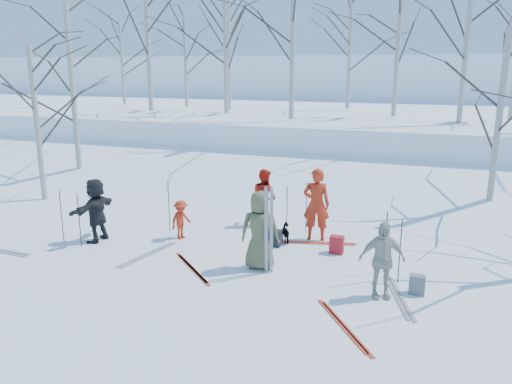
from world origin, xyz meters
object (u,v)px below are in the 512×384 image
at_px(skier_olive_center, 260,230).
at_px(skier_red_north, 316,204).
at_px(skier_redor_behind, 264,197).
at_px(backpack_red, 337,245).
at_px(skier_red_seated, 181,220).
at_px(backpack_grey, 417,285).
at_px(skier_grey_west, 96,210).
at_px(skier_cream_east, 382,260).
at_px(dog, 287,233).
at_px(backpack_dark, 274,238).

height_order(skier_olive_center, skier_red_north, skier_red_north).
relative_size(skier_redor_behind, backpack_red, 3.73).
distance_m(skier_redor_behind, skier_red_seated, 2.46).
height_order(skier_red_seated, backpack_grey, skier_red_seated).
bearing_deg(skier_grey_west, backpack_red, 104.43).
xyz_separation_m(skier_redor_behind, backpack_grey, (4.22, -3.15, -0.59)).
xyz_separation_m(skier_red_seated, skier_cream_east, (5.15, -1.65, 0.25)).
height_order(skier_cream_east, dog, skier_cream_east).
height_order(dog, backpack_grey, dog).
bearing_deg(skier_cream_east, skier_red_north, 104.08).
distance_m(skier_red_north, dog, 1.03).
distance_m(skier_cream_east, backpack_grey, 0.94).
bearing_deg(backpack_dark, backpack_grey, -24.84).
distance_m(backpack_red, backpack_dark, 1.53).
bearing_deg(backpack_red, skier_redor_behind, 146.72).
distance_m(skier_red_seated, backpack_red, 3.95).
distance_m(skier_redor_behind, skier_grey_west, 4.43).
bearing_deg(skier_grey_west, skier_olive_center, 89.58).
distance_m(skier_redor_behind, backpack_red, 2.86).
relative_size(skier_red_seated, skier_cream_east, 0.67).
bearing_deg(backpack_dark, skier_olive_center, -84.48).
height_order(skier_olive_center, skier_cream_east, skier_olive_center).
bearing_deg(backpack_dark, skier_grey_west, -164.55).
bearing_deg(skier_redor_behind, skier_olive_center, 137.67).
distance_m(skier_grey_west, backpack_dark, 4.48).
height_order(skier_redor_behind, skier_grey_west, skier_grey_west).
height_order(skier_olive_center, skier_redor_behind, skier_olive_center).
relative_size(skier_cream_east, backpack_grey, 3.95).
relative_size(skier_redor_behind, skier_red_seated, 1.57).
bearing_deg(backpack_red, backpack_dark, -178.80).
height_order(skier_olive_center, backpack_red, skier_olive_center).
xyz_separation_m(dog, backpack_grey, (3.21, -1.98, -0.04)).
distance_m(skier_cream_east, backpack_dark, 3.42).
bearing_deg(backpack_red, skier_grey_west, -168.19).
bearing_deg(dog, skier_olive_center, 53.68).
bearing_deg(skier_grey_west, skier_redor_behind, 131.02).
height_order(skier_red_seated, skier_grey_west, skier_grey_west).
distance_m(skier_grey_west, backpack_grey, 7.73).
distance_m(skier_red_seated, backpack_grey, 5.95).
distance_m(backpack_red, backpack_grey, 2.48).
xyz_separation_m(skier_olive_center, dog, (0.07, 1.81, -0.64)).
bearing_deg(skier_red_north, backpack_dark, 35.26).
xyz_separation_m(skier_olive_center, skier_red_north, (0.70, 2.24, 0.06)).
relative_size(skier_olive_center, skier_grey_west, 1.07).
relative_size(skier_red_seated, backpack_dark, 2.50).
bearing_deg(skier_olive_center, skier_redor_behind, -83.75).
height_order(backpack_red, backpack_grey, backpack_red).
bearing_deg(skier_red_seated, skier_olive_center, -98.01).
xyz_separation_m(skier_olive_center, skier_redor_behind, (-0.94, 2.98, -0.08)).
height_order(skier_olive_center, dog, skier_olive_center).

